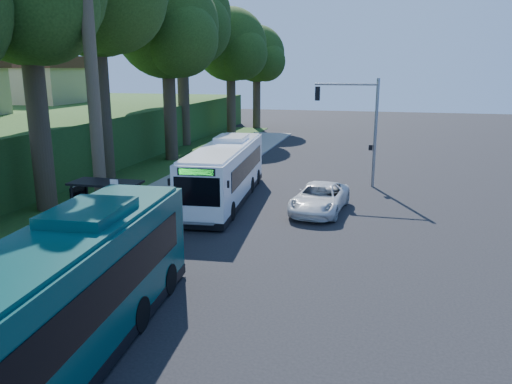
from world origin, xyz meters
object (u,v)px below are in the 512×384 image
(white_bus, at_px, (225,171))
(teal_bus, at_px, (56,303))
(pickup, at_px, (320,198))
(bus_shelter, at_px, (103,196))

(white_bus, distance_m, teal_bus, 17.41)
(teal_bus, bearing_deg, pickup, 69.34)
(pickup, bearing_deg, bus_shelter, -140.95)
(teal_bus, bearing_deg, bus_shelter, 110.20)
(pickup, bearing_deg, white_bus, 174.57)
(white_bus, relative_size, teal_bus, 0.93)
(bus_shelter, height_order, teal_bus, teal_bus)
(bus_shelter, distance_m, white_bus, 8.14)
(white_bus, height_order, pickup, white_bus)
(bus_shelter, bearing_deg, white_bus, 63.18)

